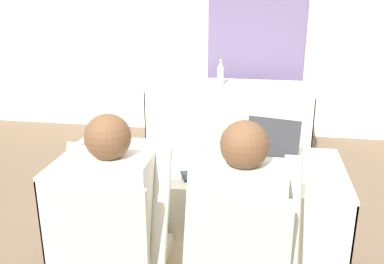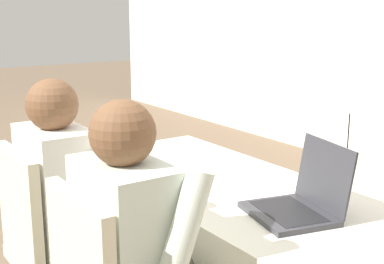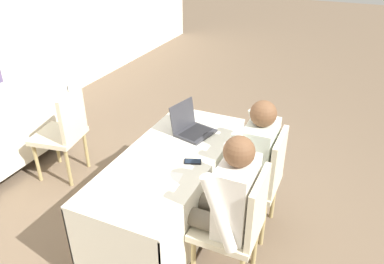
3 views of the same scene
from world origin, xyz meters
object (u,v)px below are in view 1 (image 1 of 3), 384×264
at_px(chair_near_left, 114,255).
at_px(person_checkered_shirt, 119,213).
at_px(chair_far_spare, 249,129).
at_px(laptop, 268,160).
at_px(cell_phone, 189,176).
at_px(person_white_shirt, 242,224).
at_px(water_bottle, 220,73).

distance_m(chair_near_left, person_checkered_shirt, 0.19).
height_order(chair_far_spare, person_checkered_shirt, person_checkered_shirt).
relative_size(laptop, person_checkered_shirt, 0.31).
height_order(cell_phone, person_checkered_shirt, person_checkered_shirt).
distance_m(chair_far_spare, person_white_shirt, 1.88).
bearing_deg(chair_near_left, water_bottle, -94.17).
distance_m(cell_phone, chair_far_spare, 1.56).
xyz_separation_m(water_bottle, chair_near_left, (-0.20, -2.79, -0.33)).
xyz_separation_m(water_bottle, person_white_shirt, (0.37, -2.68, -0.17)).
height_order(chair_near_left, chair_far_spare, same).
distance_m(laptop, chair_far_spare, 1.35).
height_order(cell_phone, chair_near_left, chair_near_left).
bearing_deg(person_checkered_shirt, chair_near_left, 90.00).
relative_size(cell_phone, chair_near_left, 0.16).
relative_size(chair_far_spare, person_white_shirt, 0.78).
bearing_deg(chair_near_left, laptop, -136.44).
distance_m(laptop, person_white_shirt, 0.57).
relative_size(laptop, chair_far_spare, 0.39).
bearing_deg(chair_near_left, chair_far_spare, -105.47).
xyz_separation_m(laptop, person_white_shirt, (-0.11, -0.55, -0.10)).
bearing_deg(laptop, water_bottle, 116.57).
bearing_deg(cell_phone, water_bottle, 70.36).
bearing_deg(chair_far_spare, laptop, 86.56).
xyz_separation_m(cell_phone, chair_far_spare, (0.27, 1.52, -0.21)).
xyz_separation_m(chair_far_spare, person_white_shirt, (0.03, -1.87, 0.16)).
relative_size(chair_near_left, chair_far_spare, 1.00).
relative_size(chair_far_spare, person_checkered_shirt, 0.78).
distance_m(person_checkered_shirt, person_white_shirt, 0.57).
height_order(laptop, water_bottle, water_bottle).
bearing_deg(person_checkered_shirt, chair_far_spare, -106.29).
bearing_deg(laptop, cell_phone, -140.95).
xyz_separation_m(chair_far_spare, person_checkered_shirt, (-0.55, -1.87, 0.16)).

